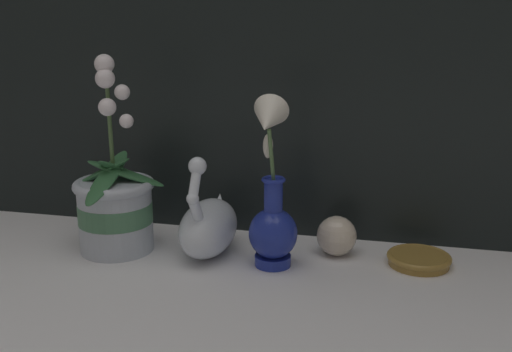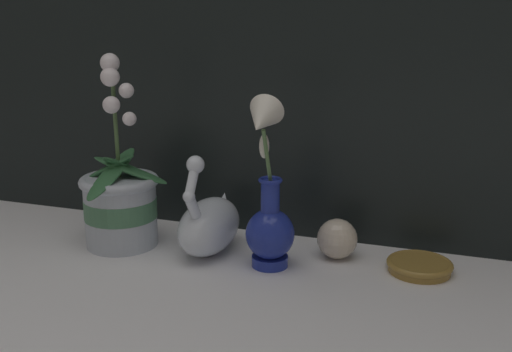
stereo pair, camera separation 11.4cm
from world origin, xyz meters
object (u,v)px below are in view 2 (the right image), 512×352
object	(u,v)px
glass_sphere	(337,239)
swan_figurine	(210,223)
blue_vase	(268,211)
orchid_potted_plant	(120,200)
amber_dish	(420,265)

from	to	relation	value
glass_sphere	swan_figurine	bearing A→B (deg)	-168.68
swan_figurine	glass_sphere	bearing A→B (deg)	11.32
blue_vase	glass_sphere	world-z (taller)	blue_vase
orchid_potted_plant	amber_dish	bearing A→B (deg)	5.51
swan_figurine	amber_dish	distance (m)	0.41
swan_figurine	orchid_potted_plant	bearing A→B (deg)	-172.71
swan_figurine	glass_sphere	xyz separation A→B (m)	(0.25, 0.05, -0.02)
orchid_potted_plant	blue_vase	size ratio (longest dim) A/B	1.18
blue_vase	glass_sphere	distance (m)	0.16
swan_figurine	glass_sphere	world-z (taller)	swan_figurine
amber_dish	swan_figurine	bearing A→B (deg)	-175.32
orchid_potted_plant	glass_sphere	distance (m)	0.44
swan_figurine	amber_dish	size ratio (longest dim) A/B	1.74
glass_sphere	orchid_potted_plant	bearing A→B (deg)	-170.40
amber_dish	glass_sphere	bearing A→B (deg)	174.13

